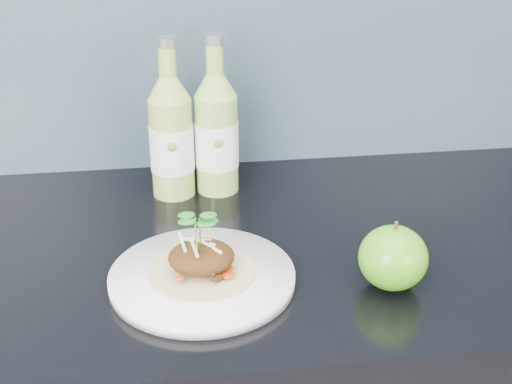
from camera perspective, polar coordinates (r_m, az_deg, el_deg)
The scene contains 5 objects.
dinner_plate at distance 0.95m, azimuth -4.33°, elevation -6.85°, with size 0.29×0.29×0.02m.
pork_taco at distance 0.93m, azimuth -4.40°, elevation -5.00°, with size 0.14×0.14×0.10m.
green_apple at distance 0.94m, azimuth 10.91°, elevation -5.19°, with size 0.12×0.12×0.10m.
cider_bottle_left at distance 1.16m, azimuth -6.79°, elevation 4.36°, with size 0.09×0.09×0.26m.
cider_bottle_right at distance 1.17m, azimuth -3.17°, elevation 4.67°, with size 0.08×0.08×0.26m.
Camera 1 is at (-0.08, 0.79, 1.42)m, focal length 50.00 mm.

